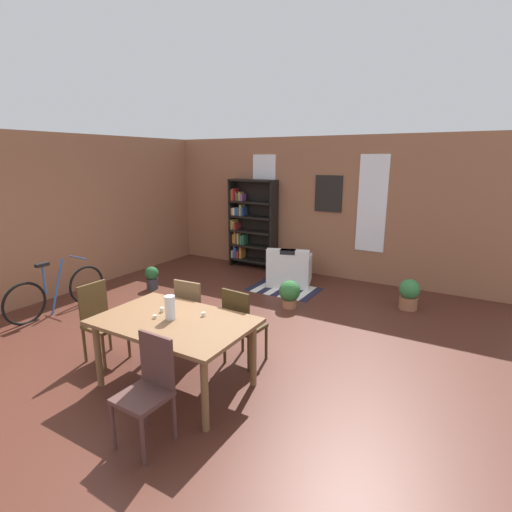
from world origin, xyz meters
TOP-DOWN VIEW (x-y plane):
  - ground_plane at (0.00, 0.00)m, footprint 10.52×10.52m
  - back_wall_brick at (0.00, 4.11)m, footprint 7.74×0.12m
  - left_wall_brick at (-3.43, 0.00)m, footprint 0.12×9.10m
  - window_pane_0 at (-1.18, 4.04)m, footprint 0.55×0.02m
  - window_pane_1 at (1.18, 4.04)m, footprint 0.55×0.02m
  - dining_table at (0.38, -0.68)m, footprint 1.63×1.05m
  - vase_on_table at (0.34, -0.68)m, footprint 0.11×0.11m
  - tealight_candle_0 at (0.18, -0.75)m, footprint 0.04×0.04m
  - tealight_candle_1 at (0.59, -0.44)m, footprint 0.04×0.04m
  - tealight_candle_2 at (0.12, -0.58)m, footprint 0.04×0.04m
  - dining_chair_near_right at (0.75, -1.42)m, footprint 0.41×0.41m
  - dining_chair_far_right at (0.74, 0.08)m, footprint 0.43×0.43m
  - dining_chair_far_left at (0.02, 0.08)m, footprint 0.43×0.43m
  - dining_chair_head_left at (-0.81, -0.67)m, footprint 0.41×0.41m
  - bookshelf_tall at (-1.43, 3.85)m, footprint 1.09×0.33m
  - armchair_white at (-0.11, 3.15)m, footprint 1.00×1.00m
  - bicycle_second at (-2.67, -0.03)m, footprint 0.44×1.71m
  - potted_plant_by_shelf at (2.15, 2.94)m, footprint 0.33×0.33m
  - potted_plant_corner at (0.44, 2.01)m, footprint 0.35×0.35m
  - potted_plant_window at (-2.21, 1.57)m, footprint 0.25×0.25m
  - striped_rug at (-0.04, 2.78)m, footprint 1.28×0.85m
  - framed_picture at (0.30, 4.03)m, footprint 0.56×0.03m

SIDE VIEW (x-z plane):
  - ground_plane at x=0.00m, z-range 0.00..0.00m
  - striped_rug at x=-0.04m, z-range 0.00..0.01m
  - potted_plant_window at x=-2.21m, z-range 0.02..0.45m
  - potted_plant_corner at x=0.44m, z-range 0.02..0.48m
  - potted_plant_by_shelf at x=2.15m, z-range 0.01..0.51m
  - armchair_white at x=-0.11m, z-range -0.10..0.65m
  - bicycle_second at x=-2.67m, z-range -0.12..0.79m
  - dining_chair_near_right at x=0.75m, z-range 0.04..0.99m
  - dining_chair_far_right at x=0.74m, z-range 0.04..0.99m
  - dining_chair_far_left at x=0.02m, z-range 0.04..0.99m
  - dining_chair_head_left at x=-0.81m, z-range 0.04..0.99m
  - dining_table at x=0.38m, z-range 0.30..1.06m
  - tealight_candle_0 at x=0.18m, z-range 0.77..0.80m
  - tealight_candle_1 at x=0.59m, z-range 0.77..0.81m
  - tealight_candle_2 at x=0.12m, z-range 0.77..0.82m
  - vase_on_table at x=0.34m, z-range 0.77..1.02m
  - bookshelf_tall at x=-1.43m, z-range -0.01..1.95m
  - back_wall_brick at x=0.00m, z-range 0.00..2.83m
  - left_wall_brick at x=-3.43m, z-range 0.00..2.83m
  - window_pane_0 at x=-1.18m, z-range 0.64..2.48m
  - window_pane_1 at x=1.18m, z-range 0.64..2.48m
  - framed_picture at x=0.30m, z-range 1.35..2.07m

